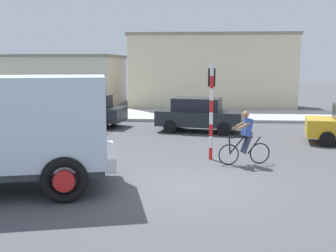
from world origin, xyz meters
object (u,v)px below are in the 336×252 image
(truck_foreground, at_px, (2,126))
(cyclist, at_px, (245,138))
(pedestrian_near_kerb, at_px, (96,114))
(car_white_mid, at_px, (86,111))
(car_far_side, at_px, (199,114))
(traffic_light_pole, at_px, (211,98))

(truck_foreground, height_order, cyclist, truck_foreground)
(cyclist, xyz_separation_m, pedestrian_near_kerb, (-6.32, 5.82, -0.02))
(pedestrian_near_kerb, bearing_deg, cyclist, -42.66)
(truck_foreground, relative_size, car_white_mid, 1.39)
(car_white_mid, height_order, car_far_side, same)
(car_white_mid, relative_size, car_far_side, 0.99)
(traffic_light_pole, relative_size, car_white_mid, 0.76)
(cyclist, distance_m, car_white_mid, 10.36)
(traffic_light_pole, xyz_separation_m, car_white_mid, (-6.17, 6.72, -1.25))
(traffic_light_pole, xyz_separation_m, pedestrian_near_kerb, (-5.25, 5.13, -1.22))
(cyclist, relative_size, traffic_light_pole, 0.54)
(truck_foreground, distance_m, car_white_mid, 10.67)
(truck_foreground, height_order, car_white_mid, truck_foreground)
(car_white_mid, bearing_deg, pedestrian_near_kerb, -59.95)
(truck_foreground, relative_size, cyclist, 3.40)
(traffic_light_pole, bearing_deg, pedestrian_near_kerb, 135.64)
(traffic_light_pole, height_order, car_white_mid, traffic_light_pole)
(car_white_mid, relative_size, pedestrian_near_kerb, 2.59)
(cyclist, bearing_deg, truck_foreground, -153.52)
(traffic_light_pole, distance_m, car_far_side, 5.73)
(truck_foreground, xyz_separation_m, cyclist, (6.40, 3.19, -0.80))
(truck_foreground, relative_size, traffic_light_pole, 1.83)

